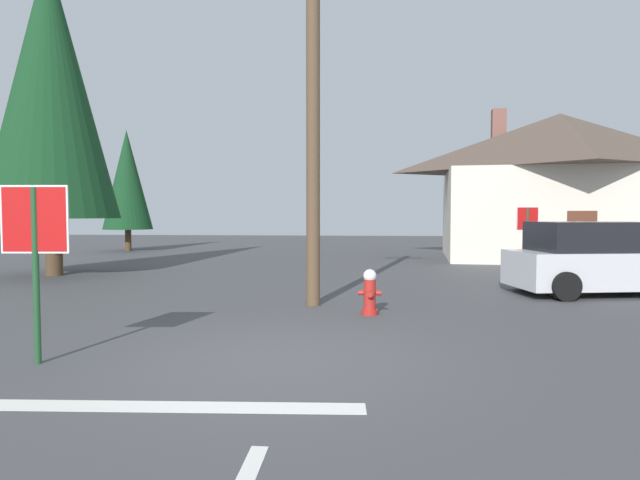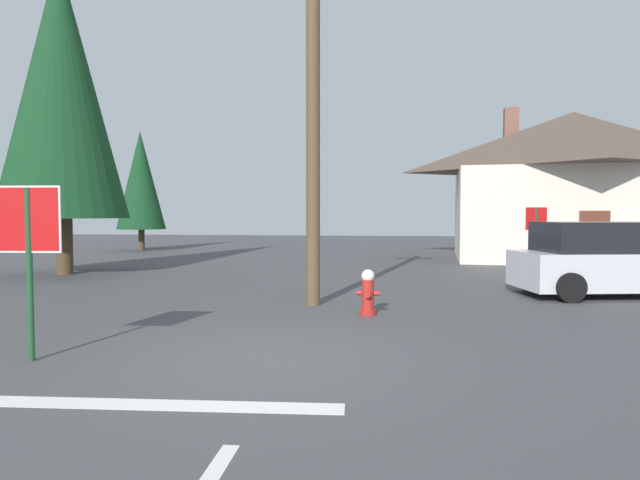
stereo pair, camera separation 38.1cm
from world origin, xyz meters
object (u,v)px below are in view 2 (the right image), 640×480
at_px(pine_tree_mid_left, 61,88).
at_px(stop_sign_near, 29,236).
at_px(utility_pole, 313,97).
at_px(stop_sign_far, 536,227).
at_px(parked_car, 606,261).
at_px(house, 572,183).
at_px(fire_hydrant, 368,293).
at_px(pine_tree_tall_left, 141,180).

bearing_deg(pine_tree_mid_left, stop_sign_near, -59.40).
bearing_deg(utility_pole, stop_sign_far, 43.23).
bearing_deg(pine_tree_mid_left, utility_pole, -28.71).
xyz_separation_m(utility_pole, parked_car, (6.51, 2.12, -3.44)).
xyz_separation_m(stop_sign_near, parked_car, (9.51, 6.70, -0.80)).
height_order(stop_sign_far, house, house).
xyz_separation_m(stop_sign_far, house, (3.26, 6.95, 1.67)).
height_order(utility_pole, stop_sign_far, utility_pole).
distance_m(utility_pole, parked_car, 7.66).
xyz_separation_m(fire_hydrant, pine_tree_mid_left, (-9.60, 5.57, 5.31)).
xyz_separation_m(stop_sign_near, pine_tree_tall_left, (-8.11, 20.02, 2.03)).
height_order(house, pine_tree_tall_left, house).
xyz_separation_m(house, pine_tree_tall_left, (-20.23, 2.98, 0.46)).
height_order(utility_pole, pine_tree_tall_left, utility_pole).
relative_size(house, pine_tree_mid_left, 1.09).
bearing_deg(parked_car, utility_pole, -161.95).
distance_m(utility_pole, pine_tree_mid_left, 9.75).
bearing_deg(parked_car, fire_hydrant, -150.19).
bearing_deg(stop_sign_far, parked_car, -79.04).
bearing_deg(parked_car, pine_tree_tall_left, 142.92).
bearing_deg(fire_hydrant, utility_pole, 140.72).
bearing_deg(stop_sign_near, stop_sign_far, 48.70).
height_order(utility_pole, pine_tree_mid_left, pine_tree_mid_left).
relative_size(parked_car, pine_tree_tall_left, 0.71).
distance_m(parked_car, pine_tree_tall_left, 22.27).
xyz_separation_m(utility_pole, stop_sign_far, (5.85, 5.50, -2.75)).
bearing_deg(pine_tree_mid_left, house, 24.02).
xyz_separation_m(utility_pole, pine_tree_tall_left, (-11.11, 15.44, -0.61)).
xyz_separation_m(stop_sign_near, utility_pole, (3.00, 4.58, 2.64)).
relative_size(utility_pole, stop_sign_far, 3.88).
relative_size(stop_sign_near, house, 0.21).
relative_size(house, parked_car, 2.40).
bearing_deg(stop_sign_near, utility_pole, 56.75).
bearing_deg(house, fire_hydrant, -120.72).
xyz_separation_m(fire_hydrant, stop_sign_far, (4.70, 6.45, 1.07)).
relative_size(fire_hydrant, pine_tree_mid_left, 0.09).
bearing_deg(stop_sign_far, fire_hydrant, -126.08).
relative_size(stop_sign_near, pine_tree_mid_left, 0.23).
distance_m(utility_pole, stop_sign_far, 8.49).
bearing_deg(parked_car, stop_sign_near, -144.84).
relative_size(stop_sign_near, utility_pole, 0.27).
bearing_deg(stop_sign_near, pine_tree_tall_left, 112.06).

